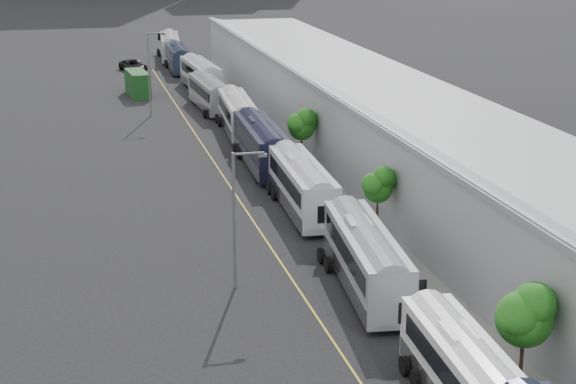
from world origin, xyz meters
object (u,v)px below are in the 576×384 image
object	(u,v)px
bus_3	(366,264)
street_lamp_far	(151,68)
bus_7	(209,97)
shipping_container	(138,84)
bus_9	(178,60)
bus_10	(170,49)
bus_8	(201,78)
suv	(133,66)
bus_4	(302,190)
bus_6	(237,117)
street_lamp_near	(237,210)
bus_5	(261,149)

from	to	relation	value
bus_3	street_lamp_far	xyz separation A→B (m)	(-7.03, 53.96, 3.61)
bus_7	shipping_container	world-z (taller)	bus_7
bus_9	bus_10	size ratio (longest dim) A/B	0.94
bus_8	suv	xyz separation A→B (m)	(-6.92, 18.11, -0.84)
bus_7	suv	size ratio (longest dim) A/B	2.17
bus_4	bus_8	distance (m)	52.35
bus_10	suv	bearing A→B (deg)	-115.89
bus_6	street_lamp_near	xyz separation A→B (m)	(-7.60, -41.44, 3.16)
bus_8	bus_9	size ratio (longest dim) A/B	1.06
bus_3	bus_9	size ratio (longest dim) A/B	1.06
bus_10	street_lamp_far	distance (m)	43.64
bus_6	bus_9	world-z (taller)	bus_6
street_lamp_near	street_lamp_far	world-z (taller)	street_lamp_far
bus_7	street_lamp_near	size ratio (longest dim) A/B	1.52
bus_9	bus_10	xyz separation A→B (m)	(0.24, 11.86, 0.09)
bus_6	street_lamp_near	distance (m)	42.25
bus_6	bus_7	distance (m)	12.44
bus_6	suv	distance (m)	43.34
bus_9	shipping_container	distance (m)	19.61
bus_4	bus_7	bearing A→B (deg)	93.13
bus_9	shipping_container	world-z (taller)	bus_9
bus_9	suv	bearing A→B (deg)	168.98
bus_9	street_lamp_near	world-z (taller)	street_lamp_near
bus_7	bus_10	distance (m)	40.88
bus_7	street_lamp_near	world-z (taller)	street_lamp_near
bus_7	street_lamp_near	xyz separation A→B (m)	(-6.70, -53.84, 3.24)
bus_3	bus_9	world-z (taller)	bus_3
street_lamp_far	bus_6	bearing A→B (deg)	-53.99
bus_5	bus_8	bearing A→B (deg)	91.16
street_lamp_near	suv	xyz separation A→B (m)	(0.60, 84.20, -3.96)
bus_4	street_lamp_near	distance (m)	15.86
bus_3	suv	world-z (taller)	bus_3
street_lamp_far	shipping_container	distance (m)	13.36
bus_9	street_lamp_far	xyz separation A→B (m)	(-6.70, -31.07, 3.68)
shipping_container	bus_10	bearing A→B (deg)	71.66
bus_9	suv	xyz separation A→B (m)	(-6.18, 1.34, -0.76)
bus_5	bus_9	bearing A→B (deg)	92.13
suv	street_lamp_near	bearing A→B (deg)	-106.09
bus_5	bus_9	size ratio (longest dim) A/B	1.10
bus_9	bus_7	bearing A→B (deg)	-88.93
shipping_container	bus_3	bearing A→B (deg)	-88.09
bus_8	suv	size ratio (longest dim) A/B	2.35
bus_7	bus_10	world-z (taller)	bus_10
bus_5	street_lamp_far	xyz separation A→B (m)	(-7.00, 24.68, 3.53)
shipping_container	bus_6	bearing A→B (deg)	-75.45
bus_5	street_lamp_near	world-z (taller)	street_lamp_near
bus_5	bus_10	distance (m)	67.61
bus_8	bus_5	bearing A→B (deg)	-93.94
bus_8	bus_9	bearing A→B (deg)	89.27
bus_10	street_lamp_near	xyz separation A→B (m)	(-7.02, -94.72, 3.11)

